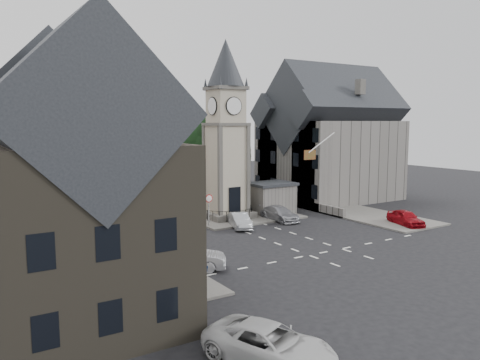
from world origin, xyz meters
TOP-DOWN VIEW (x-y plane):
  - ground at (0.00, 0.00)m, footprint 120.00×120.00m
  - pavement_west at (-12.50, 6.00)m, footprint 6.00×30.00m
  - pavement_east at (12.00, 8.00)m, footprint 6.00×26.00m
  - central_island at (1.50, 8.00)m, footprint 10.00×8.00m
  - road_markings at (0.00, -5.50)m, footprint 20.00×8.00m
  - clock_tower at (0.00, 7.99)m, footprint 4.86×4.86m
  - stone_shelter at (4.80, 7.50)m, footprint 4.30×3.30m
  - town_tree at (2.00, 13.00)m, footprint 7.20×7.20m
  - warning_sign_post at (-3.20, 5.43)m, footprint 0.70×0.19m
  - terrace_pink at (-15.50, 16.00)m, footprint 8.10×7.60m
  - terrace_cream at (-15.50, 8.00)m, footprint 8.10×7.60m
  - terrace_tudor at (-15.50, 0.00)m, footprint 8.10×7.60m
  - building_sw_stone at (-17.00, -9.00)m, footprint 8.60×7.60m
  - backdrop_west at (-12.00, 28.00)m, footprint 20.00×10.00m
  - east_building at (15.59, 11.00)m, footprint 14.40×11.40m
  - east_boundary_wall at (9.20, 10.00)m, footprint 0.40×16.00m
  - flagpole at (8.00, 4.00)m, footprint 3.68×0.10m
  - car_west_blue at (-10.82, -4.00)m, footprint 4.67×2.91m
  - car_west_silver at (-9.76, -3.97)m, footprint 4.78×3.73m
  - car_west_grey at (-9.42, 5.01)m, footprint 4.99×4.92m
  - car_island_silver at (-1.07, 3.94)m, footprint 2.51×4.10m
  - car_island_east at (3.55, 4.50)m, footprint 1.89×4.51m
  - car_east_red at (11.50, -3.00)m, footprint 2.69×4.28m
  - van_sw_white at (-12.00, -15.52)m, footprint 4.20×5.64m
  - pedestrian at (11.50, 7.42)m, footprint 0.80×0.64m

SIDE VIEW (x-z plane):
  - ground at x=0.00m, z-range 0.00..0.00m
  - road_markings at x=0.00m, z-range 0.00..0.01m
  - pavement_west at x=-12.50m, z-range 0.00..0.14m
  - pavement_east at x=12.00m, z-range 0.00..0.14m
  - central_island at x=1.50m, z-range 0.00..0.16m
  - east_boundary_wall at x=9.20m, z-range 0.00..0.90m
  - car_island_silver at x=-1.07m, z-range 0.00..1.27m
  - car_island_east at x=3.55m, z-range 0.00..1.30m
  - car_west_grey at x=-9.42m, z-range 0.00..1.33m
  - car_east_red at x=11.50m, z-range 0.00..1.36m
  - van_sw_white at x=-12.00m, z-range 0.00..1.42m
  - car_west_blue at x=-10.82m, z-range 0.00..1.48m
  - car_west_silver at x=-9.76m, z-range 0.00..1.52m
  - pedestrian at x=11.50m, z-range 0.00..1.93m
  - stone_shelter at x=4.80m, z-range 0.01..3.09m
  - warning_sign_post at x=-3.20m, z-range 0.60..3.45m
  - backdrop_west at x=-12.00m, z-range 0.00..8.00m
  - building_sw_stone at x=-17.00m, z-range 0.15..10.55m
  - terrace_tudor at x=-15.50m, z-range 0.19..12.19m
  - east_building at x=15.59m, z-range -0.04..12.56m
  - terrace_pink at x=-15.50m, z-range 0.18..12.98m
  - terrace_cream at x=-15.50m, z-range 0.18..12.98m
  - town_tree at x=2.00m, z-range 1.57..12.37m
  - flagpole at x=8.00m, z-range 5.63..8.37m
  - clock_tower at x=0.00m, z-range 0.00..16.25m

